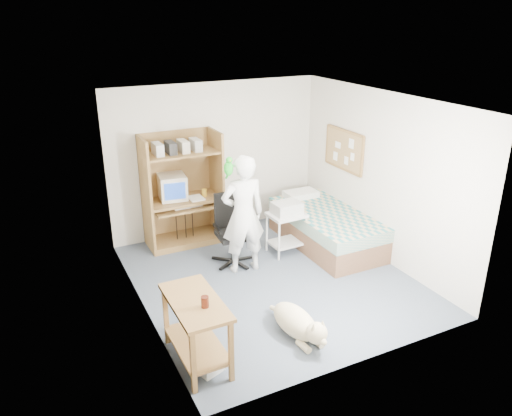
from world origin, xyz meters
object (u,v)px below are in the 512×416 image
Objects in this scene: computer_hutch at (182,194)px; bed at (326,228)px; office_chair at (232,239)px; dog at (298,323)px; side_desk at (196,322)px; printer_cart at (286,227)px; person at (243,215)px.

computer_hutch reaches higher than bed.
office_chair is at bearing -67.28° from computer_hutch.
dog is (-0.07, -2.05, -0.20)m from office_chair.
office_chair reaches higher than side_desk.
bed is 3.10× the size of printer_cart.
office_chair reaches higher than dog.
computer_hutch is 1.17m from office_chair.
person is (0.46, -1.30, 0.04)m from computer_hutch.
side_desk is (-0.85, -2.94, -0.33)m from computer_hutch.
computer_hutch is 3.13m from dog.
printer_cart is (0.88, -0.09, 0.06)m from office_chair.
person is at bearing -70.46° from computer_hutch.
office_chair is at bearing 82.97° from dog.
person is 1.60× the size of dog.
office_chair is (0.42, -0.99, -0.45)m from computer_hutch.
person is 2.65× the size of printer_cart.
computer_hutch is 1.80× the size of side_desk.
person is at bearing -76.87° from office_chair.
side_desk is 2.32m from office_chair.
computer_hutch is at bearing -65.74° from person.
computer_hutch is 2.35m from bed.
bed is 1.59m from office_chair.
person reaches higher than dog.
dog is at bearing 90.80° from person.
side_desk is at bearing 56.01° from person.
computer_hutch is 1.73m from printer_cart.
dog is at bearing -118.23° from printer_cart.
side_desk is 0.58× the size of person.
printer_cart is (0.95, 1.96, 0.26)m from dog.
person is (0.05, -0.31, 0.49)m from office_chair.
side_desk reaches higher than printer_cart.
office_chair is 2.06m from dog.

